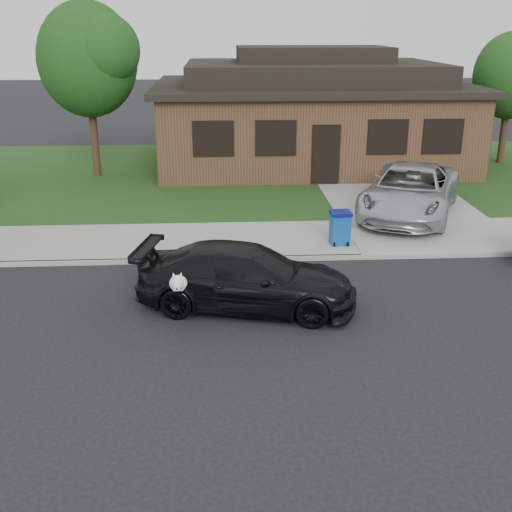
{
  "coord_description": "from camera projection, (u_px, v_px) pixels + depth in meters",
  "views": [
    {
      "loc": [
        0.18,
        -11.59,
        5.63
      ],
      "look_at": [
        0.91,
        0.86,
        1.1
      ],
      "focal_mm": 45.0,
      "sensor_mm": 36.0,
      "label": 1
    }
  ],
  "objects": [
    {
      "name": "minivan",
      "position": [
        410.0,
        191.0,
        19.28
      ],
      "size": [
        4.49,
        5.92,
        1.49
      ],
      "primitive_type": "imported",
      "rotation": [
        0.0,
        0.0,
        -0.43
      ],
      "color": "#B3B5BB",
      "rests_on": "driveway"
    },
    {
      "name": "sedan",
      "position": [
        246.0,
        278.0,
        13.3
      ],
      "size": [
        4.86,
        2.78,
        1.33
      ],
      "rotation": [
        0.0,
        0.0,
        1.36
      ],
      "color": "black",
      "rests_on": "ground"
    },
    {
      "name": "tree_0",
      "position": [
        92.0,
        57.0,
        23.1
      ],
      "size": [
        3.78,
        3.6,
        6.34
      ],
      "color": "#332114",
      "rests_on": "ground"
    },
    {
      "name": "recycling_bin",
      "position": [
        340.0,
        227.0,
        16.9
      ],
      "size": [
        0.55,
        0.58,
        0.88
      ],
      "rotation": [
        0.0,
        0.0,
        0.04
      ],
      "color": "#0E469C",
      "rests_on": "sidewalk"
    },
    {
      "name": "house",
      "position": [
        311.0,
        114.0,
        26.34
      ],
      "size": [
        12.6,
        8.6,
        4.65
      ],
      "color": "#422B1C",
      "rests_on": "ground"
    },
    {
      "name": "ground",
      "position": [
        213.0,
        323.0,
        12.78
      ],
      "size": [
        120.0,
        120.0,
        0.0
      ],
      "primitive_type": "plane",
      "color": "black",
      "rests_on": "ground"
    },
    {
      "name": "lawn",
      "position": [
        215.0,
        175.0,
        24.96
      ],
      "size": [
        60.0,
        13.0,
        0.13
      ],
      "primitive_type": "cube",
      "color": "#193814",
      "rests_on": "ground"
    },
    {
      "name": "driveway",
      "position": [
        386.0,
        192.0,
        22.47
      ],
      "size": [
        4.5,
        13.0,
        0.14
      ],
      "primitive_type": "cube",
      "color": "gray",
      "rests_on": "ground"
    },
    {
      "name": "curb",
      "position": [
        214.0,
        260.0,
        16.05
      ],
      "size": [
        60.0,
        0.12,
        0.12
      ],
      "primitive_type": "cube",
      "color": "gray",
      "rests_on": "ground"
    },
    {
      "name": "sidewalk",
      "position": [
        214.0,
        241.0,
        17.46
      ],
      "size": [
        60.0,
        3.0,
        0.12
      ],
      "primitive_type": "cube",
      "color": "gray",
      "rests_on": "ground"
    }
  ]
}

